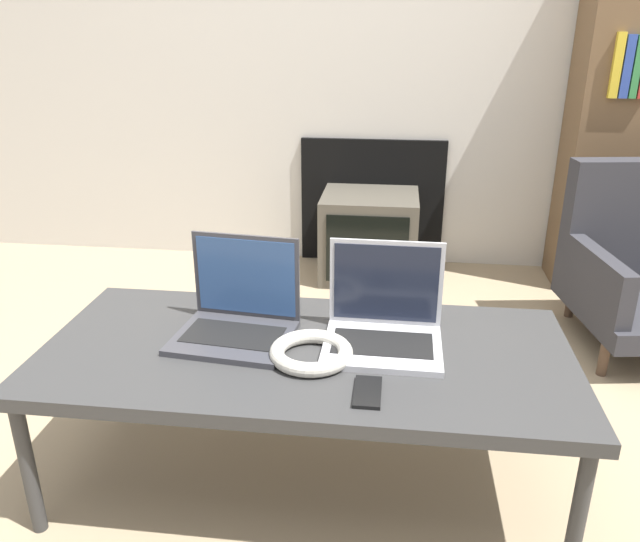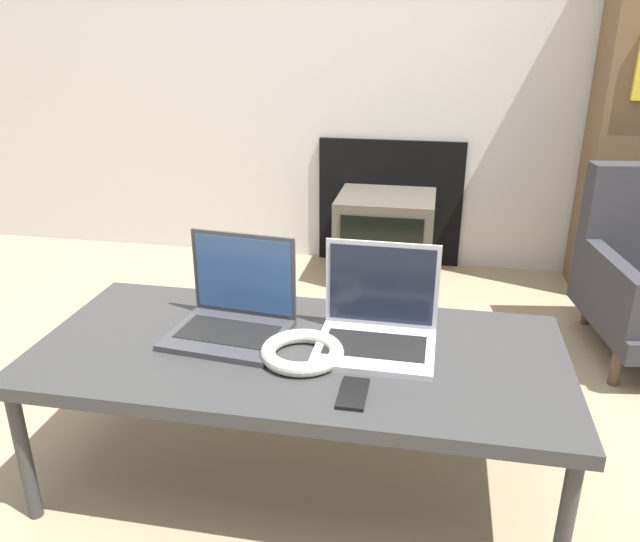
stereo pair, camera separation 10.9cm
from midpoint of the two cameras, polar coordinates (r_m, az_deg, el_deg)
ground_plane at (r=1.68m, az=-1.54°, el=-22.85°), size 14.00×14.00×0.00m
table at (r=1.62m, az=-0.06°, el=-7.99°), size 1.35×0.63×0.41m
laptop_left at (r=1.68m, az=-6.04°, el=-3.73°), size 0.32×0.28×0.25m
laptop_right at (r=1.62m, az=7.21°, el=-4.82°), size 0.30×0.25×0.25m
headphones at (r=1.55m, az=0.38°, el=-7.44°), size 0.21×0.21×0.04m
phone at (r=1.42m, az=5.28°, el=-11.12°), size 0.06×0.13×0.01m
tv at (r=3.07m, az=6.97°, el=3.11°), size 0.46×0.42×0.42m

